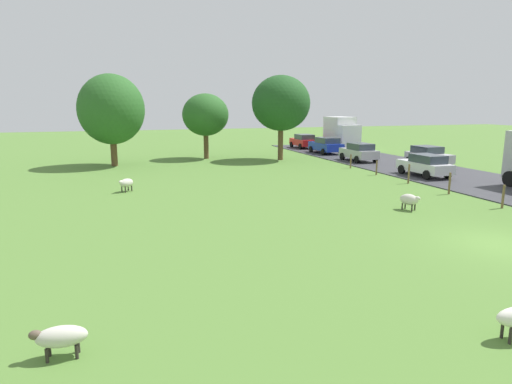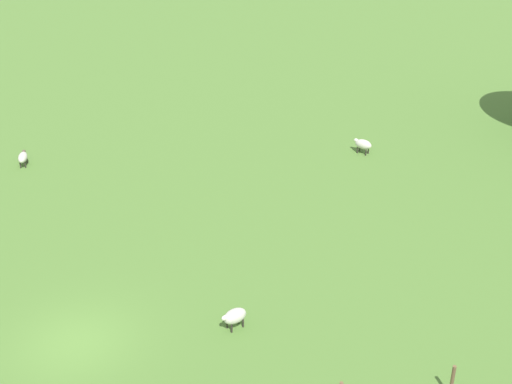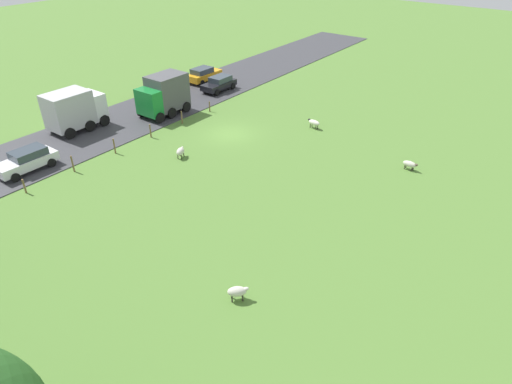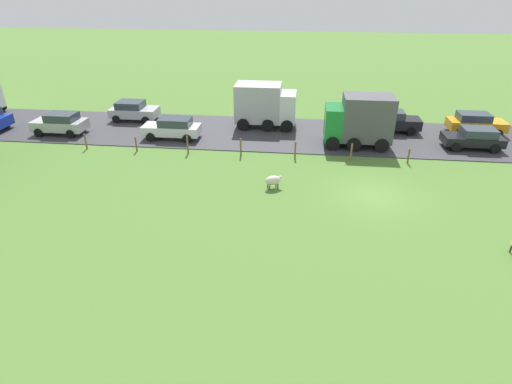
# 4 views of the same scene
# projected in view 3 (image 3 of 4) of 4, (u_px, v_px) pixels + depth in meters

# --- Properties ---
(ground_plane) EXTENTS (160.00, 160.00, 0.00)m
(ground_plane) POSITION_uv_depth(u_px,v_px,m) (230.00, 134.00, 38.10)
(ground_plane) COLOR #517A33
(road_strip) EXTENTS (8.00, 80.00, 0.06)m
(road_strip) POSITION_uv_depth(u_px,v_px,m) (154.00, 109.00, 42.97)
(road_strip) COLOR #38383D
(road_strip) RESTS_ON ground_plane
(sheep_0) EXTENTS (0.88, 1.08, 0.79)m
(sheep_0) POSITION_uv_depth(u_px,v_px,m) (180.00, 151.00, 34.05)
(sheep_0) COLOR beige
(sheep_0) RESTS_ON ground_plane
(sheep_1) EXTENTS (1.03, 1.01, 0.79)m
(sheep_1) POSITION_uv_depth(u_px,v_px,m) (237.00, 291.00, 21.26)
(sheep_1) COLOR beige
(sheep_1) RESTS_ON ground_plane
(sheep_2) EXTENTS (1.31, 0.63, 0.77)m
(sheep_2) POSITION_uv_depth(u_px,v_px,m) (314.00, 123.00, 38.83)
(sheep_2) COLOR silver
(sheep_2) RESTS_ON ground_plane
(sheep_3) EXTENTS (1.14, 0.51, 0.69)m
(sheep_3) POSITION_uv_depth(u_px,v_px,m) (410.00, 164.00, 32.41)
(sheep_3) COLOR beige
(sheep_3) RESTS_ON ground_plane
(fence_post_0) EXTENTS (0.12, 0.12, 1.01)m
(fence_post_0) POSITION_uv_depth(u_px,v_px,m) (210.00, 107.00, 42.25)
(fence_post_0) COLOR brown
(fence_post_0) RESTS_ON ground_plane
(fence_post_1) EXTENTS (0.12, 0.12, 1.21)m
(fence_post_1) POSITION_uv_depth(u_px,v_px,m) (182.00, 117.00, 39.67)
(fence_post_1) COLOR brown
(fence_post_1) RESTS_ON ground_plane
(fence_post_2) EXTENTS (0.12, 0.12, 1.18)m
(fence_post_2) POSITION_uv_depth(u_px,v_px,m) (150.00, 131.00, 37.16)
(fence_post_2) COLOR brown
(fence_post_2) RESTS_ON ground_plane
(fence_post_3) EXTENTS (0.12, 0.12, 1.26)m
(fence_post_3) POSITION_uv_depth(u_px,v_px,m) (114.00, 146.00, 34.61)
(fence_post_3) COLOR brown
(fence_post_3) RESTS_ON ground_plane
(fence_post_4) EXTENTS (0.12, 0.12, 1.28)m
(fence_post_4) POSITION_uv_depth(u_px,v_px,m) (73.00, 164.00, 32.08)
(fence_post_4) COLOR brown
(fence_post_4) RESTS_ON ground_plane
(fence_post_5) EXTENTS (0.12, 0.12, 1.06)m
(fence_post_5) POSITION_uv_depth(u_px,v_px,m) (24.00, 186.00, 29.62)
(fence_post_5) COLOR brown
(fence_post_5) RESTS_ON ground_plane
(truck_0) EXTENTS (2.75, 4.67, 3.60)m
(truck_0) POSITION_uv_depth(u_px,v_px,m) (164.00, 94.00, 40.92)
(truck_0) COLOR #197F33
(truck_0) RESTS_ON road_strip
(truck_1) EXTENTS (2.78, 4.79, 3.42)m
(truck_1) POSITION_uv_depth(u_px,v_px,m) (74.00, 109.00, 37.89)
(truck_1) COLOR white
(truck_1) RESTS_ON road_strip
(car_1) EXTENTS (1.94, 4.26, 1.56)m
(car_1) POSITION_uv_depth(u_px,v_px,m) (27.00, 160.00, 32.09)
(car_1) COLOR silver
(car_1) RESTS_ON road_strip
(car_2) EXTENTS (1.97, 4.41, 1.65)m
(car_2) POSITION_uv_depth(u_px,v_px,m) (162.00, 90.00, 45.09)
(car_2) COLOR black
(car_2) RESTS_ON road_strip
(car_3) EXTENTS (1.99, 4.02, 1.48)m
(car_3) POSITION_uv_depth(u_px,v_px,m) (219.00, 83.00, 47.16)
(car_3) COLOR black
(car_3) RESTS_ON road_strip
(car_4) EXTENTS (2.01, 4.19, 1.59)m
(car_4) POSITION_uv_depth(u_px,v_px,m) (204.00, 74.00, 49.69)
(car_4) COLOR orange
(car_4) RESTS_ON road_strip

